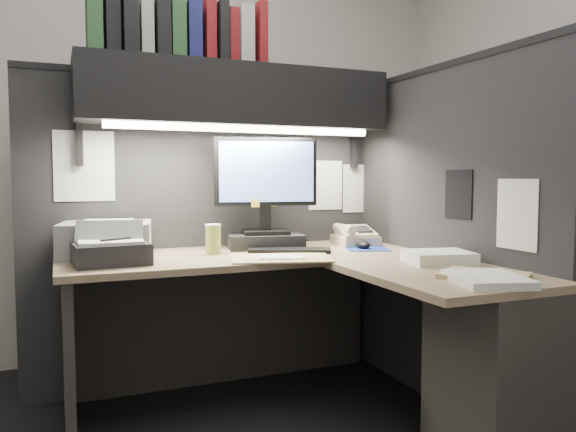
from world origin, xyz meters
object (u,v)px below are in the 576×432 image
(keyboard, at_px, (289,250))
(monitor, at_px, (266,205))
(desk, at_px, (362,335))
(coffee_cup, at_px, (213,240))
(overhead_shelf, at_px, (237,97))
(printer, at_px, (106,239))
(notebook_stack, at_px, (111,254))
(telephone, at_px, (355,237))

(keyboard, bearing_deg, monitor, 129.27)
(desk, bearing_deg, coffee_cup, 128.38)
(overhead_shelf, height_order, coffee_cup, overhead_shelf)
(printer, height_order, notebook_stack, printer)
(monitor, xyz_separation_m, telephone, (0.49, -0.06, -0.18))
(keyboard, xyz_separation_m, coffee_cup, (-0.36, 0.08, 0.06))
(notebook_stack, bearing_deg, coffee_cup, 15.44)
(telephone, bearing_deg, monitor, 177.91)
(desk, xyz_separation_m, monitor, (-0.16, 0.70, 0.51))
(desk, relative_size, notebook_stack, 5.68)
(overhead_shelf, xyz_separation_m, coffee_cup, (-0.17, -0.16, -0.70))
(monitor, xyz_separation_m, keyboard, (0.05, -0.19, -0.22))
(desk, height_order, coffee_cup, coffee_cup)
(keyboard, bearing_deg, coffee_cup, -169.36)
(coffee_cup, bearing_deg, printer, 166.17)
(desk, distance_m, keyboard, 0.60)
(desk, xyz_separation_m, keyboard, (-0.11, 0.51, 0.30))
(keyboard, bearing_deg, overhead_shelf, 151.72)
(printer, distance_m, notebook_stack, 0.25)
(overhead_shelf, distance_m, telephone, 0.97)
(desk, relative_size, overhead_shelf, 1.10)
(printer, bearing_deg, coffee_cup, -3.52)
(desk, bearing_deg, keyboard, 102.21)
(overhead_shelf, distance_m, coffee_cup, 0.74)
(keyboard, height_order, telephone, telephone)
(monitor, relative_size, printer, 1.43)
(overhead_shelf, distance_m, notebook_stack, 1.01)
(monitor, height_order, coffee_cup, monitor)
(overhead_shelf, height_order, notebook_stack, overhead_shelf)
(coffee_cup, bearing_deg, telephone, 3.54)
(overhead_shelf, bearing_deg, notebook_stack, -155.86)
(overhead_shelf, distance_m, keyboard, 0.82)
(printer, bearing_deg, desk, -26.60)
(keyboard, relative_size, notebook_stack, 1.33)
(telephone, relative_size, notebook_stack, 0.72)
(keyboard, xyz_separation_m, printer, (-0.84, 0.20, 0.07))
(desk, bearing_deg, monitor, 103.23)
(coffee_cup, distance_m, notebook_stack, 0.50)
(monitor, bearing_deg, coffee_cup, -149.31)
(keyboard, bearing_deg, printer, -170.03)
(telephone, height_order, notebook_stack, notebook_stack)
(keyboard, distance_m, telephone, 0.46)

